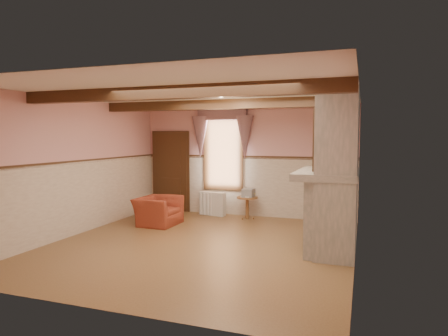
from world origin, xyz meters
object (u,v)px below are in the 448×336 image
(armchair, at_px, (158,211))
(oil_lamp, at_px, (330,161))
(side_table, at_px, (247,208))
(radiator, at_px, (212,204))
(mantel_clock, at_px, (331,162))
(bowl, at_px, (328,168))

(armchair, relative_size, oil_lamp, 3.51)
(side_table, xyz_separation_m, radiator, (-0.97, 0.13, 0.02))
(mantel_clock, bearing_deg, armchair, 179.43)
(radiator, bearing_deg, bowl, -26.18)
(armchair, height_order, bowl, bowl)
(side_table, relative_size, mantel_clock, 2.29)
(radiator, height_order, bowl, bowl)
(side_table, height_order, mantel_clock, mantel_clock)
(armchair, relative_size, side_table, 1.79)
(armchair, distance_m, side_table, 2.18)
(radiator, xyz_separation_m, mantel_clock, (3.05, -1.47, 1.22))
(bowl, distance_m, mantel_clock, 0.66)
(radiator, xyz_separation_m, bowl, (3.05, -2.13, 1.17))
(bowl, height_order, oil_lamp, oil_lamp)
(mantel_clock, bearing_deg, side_table, 147.26)
(side_table, xyz_separation_m, bowl, (2.08, -1.99, 1.19))
(side_table, distance_m, mantel_clock, 2.77)
(side_table, distance_m, oil_lamp, 2.92)
(armchair, distance_m, radiator, 1.63)
(armchair, bearing_deg, radiator, -27.48)
(bowl, xyz_separation_m, mantel_clock, (0.00, 0.66, 0.05))
(armchair, xyz_separation_m, bowl, (3.83, -0.70, 1.15))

